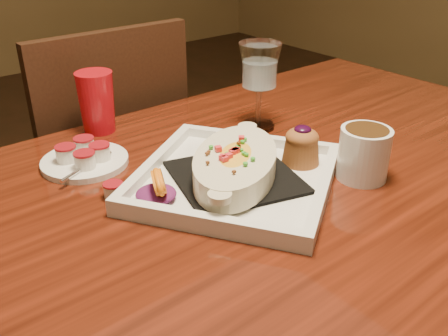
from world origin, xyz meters
TOP-DOWN VIEW (x-y plane):
  - table at (0.00, 0.00)m, footprint 1.50×0.90m
  - chair_far at (-0.00, 0.63)m, footprint 0.42×0.42m
  - plate at (-0.02, 0.04)m, footprint 0.44×0.44m
  - coffee_mug at (0.16, -0.08)m, footprint 0.12×0.09m
  - goblet at (0.17, 0.20)m, footprint 0.09×0.09m
  - saucer at (-0.19, 0.27)m, footprint 0.16×0.16m
  - creamer_loose at (-0.21, 0.13)m, footprint 0.03×0.03m
  - red_tumbler at (-0.10, 0.40)m, footprint 0.08×0.08m

SIDE VIEW (x-z plane):
  - chair_far at x=0.00m, z-range 0.04..0.97m
  - table at x=0.00m, z-range 0.28..1.03m
  - creamer_loose at x=-0.21m, z-range 0.75..0.78m
  - saucer at x=-0.19m, z-range 0.71..0.82m
  - plate at x=-0.02m, z-range 0.74..0.82m
  - coffee_mug at x=0.16m, z-range 0.75..0.85m
  - red_tumbler at x=-0.10m, z-range 0.75..0.88m
  - goblet at x=0.17m, z-range 0.79..0.97m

